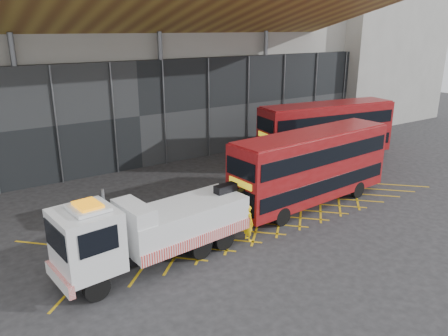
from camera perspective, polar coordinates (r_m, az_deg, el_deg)
ground_plane at (r=23.90m, az=-4.02°, el=-7.65°), size 120.00×120.00×0.00m
road_markings at (r=25.92m, az=3.70°, el=-5.51°), size 24.76×7.16×0.01m
construction_building at (r=39.26m, az=-15.77°, el=15.35°), size 55.00×23.97×18.00m
east_building at (r=54.99m, az=17.75°, el=16.81°), size 15.00×12.00×20.00m
recovery_truck at (r=19.90m, az=-9.57°, el=-7.84°), size 10.81×3.45×3.75m
bus_towed at (r=26.45m, az=11.36°, el=0.40°), size 11.19×3.34×4.49m
bus_second at (r=35.79m, az=13.22°, el=4.97°), size 11.62×4.22×4.63m
worker at (r=22.09m, az=3.18°, el=-7.16°), size 0.47×0.70×1.89m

